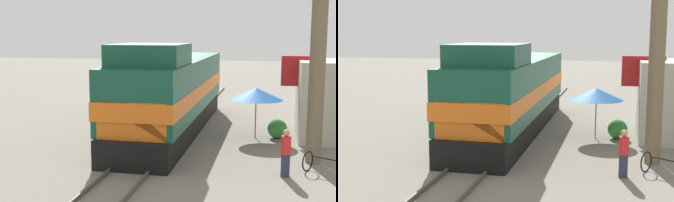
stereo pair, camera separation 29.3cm
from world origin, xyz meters
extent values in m
plane|color=slate|center=(0.00, 0.00, 0.00)|extent=(120.00, 120.00, 0.00)
cube|color=#4C4742|center=(-0.72, 0.00, 0.07)|extent=(0.08, 42.06, 0.15)
cube|color=#4C4742|center=(0.72, 0.00, 0.07)|extent=(0.08, 42.06, 0.15)
cube|color=black|center=(0.00, 2.87, 0.55)|extent=(2.83, 14.80, 1.11)
cube|color=#144C38|center=(0.00, 2.87, 2.38)|extent=(3.07, 14.21, 2.53)
cube|color=orange|center=(0.00, 2.87, 2.12)|extent=(3.11, 14.35, 0.70)
cube|color=orange|center=(0.00, -3.20, 1.81)|extent=(2.61, 2.07, 1.39)
cube|color=#144C38|center=(0.00, -1.57, 4.07)|extent=(2.89, 3.26, 0.85)
cylinder|color=#726047|center=(6.49, -1.61, 5.93)|extent=(0.59, 0.59, 11.87)
cylinder|color=#4C4C4C|center=(4.15, 2.15, 1.12)|extent=(0.05, 0.05, 2.25)
cone|color=#1959B2|center=(4.15, 2.15, 2.11)|extent=(2.48, 2.48, 0.56)
cube|color=#595959|center=(6.26, 3.17, 1.20)|extent=(0.12, 0.12, 2.40)
cube|color=red|center=(6.26, 3.17, 3.12)|extent=(2.01, 0.08, 1.44)
sphere|color=#388C38|center=(5.16, 2.30, 0.46)|extent=(0.92, 0.92, 0.92)
cube|color=#2D3347|center=(5.40, -3.66, 0.40)|extent=(0.30, 0.20, 0.81)
cylinder|color=red|center=(5.40, -3.66, 1.12)|extent=(0.34, 0.34, 0.64)
sphere|color=tan|center=(5.40, -3.66, 1.56)|extent=(0.23, 0.23, 0.23)
torus|color=black|center=(6.20, -2.85, 0.38)|extent=(0.45, 0.67, 0.76)
cube|color=black|center=(6.92, -3.31, 0.60)|extent=(1.25, 0.81, 0.04)
camera|label=1|loc=(4.87, -19.84, 5.02)|focal=50.00mm
camera|label=2|loc=(5.16, -19.77, 5.02)|focal=50.00mm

